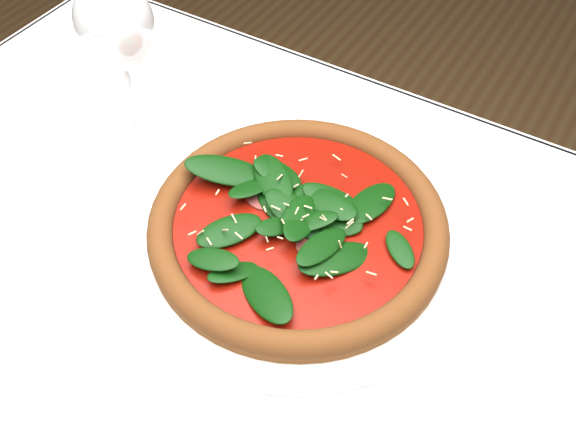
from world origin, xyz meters
The scene contains 4 objects.
dining_table centered at (0.00, 0.00, 0.65)m, with size 1.21×0.81×0.75m.
plate centered at (0.00, 0.09, 0.76)m, with size 0.39×0.39×0.02m.
pizza centered at (0.00, 0.09, 0.78)m, with size 0.39×0.39×0.04m.
wine_glass centered at (-0.28, 0.14, 0.91)m, with size 0.09×0.09×0.23m.
Camera 1 is at (0.23, -0.32, 1.33)m, focal length 40.00 mm.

